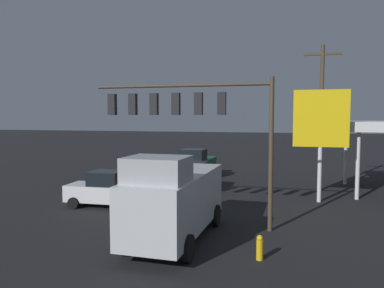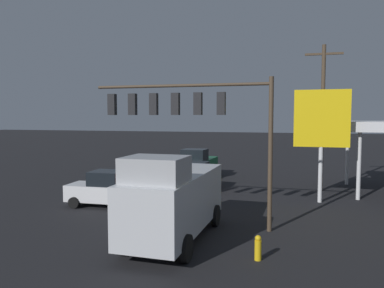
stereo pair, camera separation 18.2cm
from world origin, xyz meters
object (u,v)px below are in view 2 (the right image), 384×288
(utility_pole, at_px, (322,114))
(traffic_signal_assembly, at_px, (189,112))
(fire_hydrant, at_px, (258,248))
(pickup_parked, at_px, (197,164))
(price_sign, at_px, (322,122))
(delivery_truck, at_px, (174,199))
(sedan_waiting, at_px, (194,177))
(hatchback_crossing, at_px, (103,189))

(utility_pole, bearing_deg, traffic_signal_assembly, 57.18)
(fire_hydrant, bearing_deg, pickup_parked, -68.56)
(pickup_parked, bearing_deg, price_sign, 57.53)
(traffic_signal_assembly, distance_m, delivery_truck, 4.14)
(price_sign, xyz_separation_m, sedan_waiting, (7.91, -1.19, -3.70))
(pickup_parked, relative_size, fire_hydrant, 6.02)
(delivery_truck, relative_size, sedan_waiting, 1.53)
(utility_pole, height_order, hatchback_crossing, utility_pole)
(delivery_truck, height_order, sedan_waiting, delivery_truck)
(traffic_signal_assembly, bearing_deg, sedan_waiting, -76.63)
(price_sign, relative_size, delivery_truck, 0.95)
(utility_pole, bearing_deg, price_sign, 85.64)
(utility_pole, relative_size, price_sign, 1.48)
(pickup_parked, bearing_deg, delivery_truck, 14.07)
(delivery_truck, bearing_deg, utility_pole, 153.77)
(sedan_waiting, relative_size, pickup_parked, 0.84)
(pickup_parked, distance_m, fire_hydrant, 17.50)
(traffic_signal_assembly, height_order, utility_pole, utility_pole)
(fire_hydrant, bearing_deg, traffic_signal_assembly, -45.01)
(hatchback_crossing, distance_m, fire_hydrant, 10.67)
(price_sign, relative_size, pickup_parked, 1.23)
(utility_pole, distance_m, price_sign, 3.59)
(price_sign, bearing_deg, traffic_signal_assembly, 46.08)
(sedan_waiting, bearing_deg, hatchback_crossing, -32.67)
(price_sign, xyz_separation_m, hatchback_crossing, (11.65, 4.19, -3.71))
(traffic_signal_assembly, distance_m, utility_pole, 11.78)
(utility_pole, height_order, fire_hydrant, utility_pole)
(utility_pole, relative_size, fire_hydrant, 10.96)
(sedan_waiting, distance_m, hatchback_crossing, 6.55)
(delivery_truck, xyz_separation_m, fire_hydrant, (-3.46, 1.23, -1.26))
(traffic_signal_assembly, bearing_deg, utility_pole, -122.82)
(pickup_parked, bearing_deg, traffic_signal_assembly, 15.82)
(traffic_signal_assembly, bearing_deg, hatchback_crossing, -21.33)
(pickup_parked, bearing_deg, utility_pole, 75.79)
(traffic_signal_assembly, bearing_deg, price_sign, -133.92)
(utility_pole, bearing_deg, hatchback_crossing, 32.98)
(sedan_waiting, xyz_separation_m, hatchback_crossing, (3.74, 5.38, -0.00))
(pickup_parked, bearing_deg, fire_hydrant, 24.48)
(sedan_waiting, distance_m, pickup_parked, 5.36)
(utility_pole, bearing_deg, pickup_parked, -17.25)
(traffic_signal_assembly, relative_size, hatchback_crossing, 2.14)
(traffic_signal_assembly, relative_size, price_sign, 1.27)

